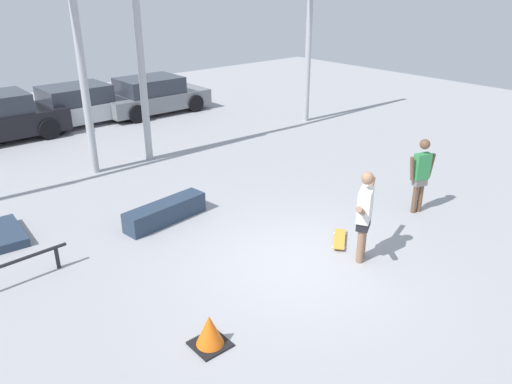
# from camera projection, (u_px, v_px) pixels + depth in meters

# --- Properties ---
(ground_plane) EXTENTS (36.00, 36.00, 0.00)m
(ground_plane) POSITION_uv_depth(u_px,v_px,m) (298.00, 264.00, 8.94)
(ground_plane) COLOR #9E9EA3
(skateboarder) EXTENTS (1.37, 0.81, 1.70)m
(skateboarder) POSITION_uv_depth(u_px,v_px,m) (364.00, 213.00, 8.72)
(skateboarder) COLOR #8C664C
(skateboarder) RESTS_ON ground_plane
(skateboard) EXTENTS (0.77, 0.67, 0.08)m
(skateboard) POSITION_uv_depth(u_px,v_px,m) (339.00, 239.00, 9.66)
(skateboard) COLOR gold
(skateboard) RESTS_ON ground_plane
(grind_box) EXTENTS (1.89, 0.68, 0.42)m
(grind_box) POSITION_uv_depth(u_px,v_px,m) (165.00, 212.00, 10.42)
(grind_box) COLOR #28384C
(grind_box) RESTS_ON ground_plane
(grind_rail) EXTENTS (2.08, 0.17, 0.44)m
(grind_rail) POSITION_uv_depth(u_px,v_px,m) (5.00, 269.00, 8.15)
(grind_rail) COLOR black
(grind_rail) RESTS_ON ground_plane
(canopy_support_right) EXTENTS (6.51, 0.20, 6.63)m
(canopy_support_right) POSITION_uv_depth(u_px,v_px,m) (235.00, 2.00, 14.39)
(canopy_support_right) COLOR #A5A8AD
(canopy_support_right) RESTS_ON ground_plane
(parked_car_silver) EXTENTS (3.97, 2.03, 1.33)m
(parked_car_silver) POSITION_uv_depth(u_px,v_px,m) (79.00, 105.00, 17.34)
(parked_car_silver) COLOR #B7BABF
(parked_car_silver) RESTS_ON ground_plane
(parked_car_grey) EXTENTS (3.97, 2.01, 1.33)m
(parked_car_grey) POSITION_uv_depth(u_px,v_px,m) (153.00, 96.00, 18.70)
(parked_car_grey) COLOR slate
(parked_car_grey) RESTS_ON ground_plane
(bystander) EXTENTS (0.65, 0.27, 1.66)m
(bystander) POSITION_uv_depth(u_px,v_px,m) (421.00, 172.00, 10.57)
(bystander) COLOR brown
(bystander) RESTS_ON ground_plane
(traffic_cone) EXTENTS (0.49, 0.49, 0.49)m
(traffic_cone) POSITION_uv_depth(u_px,v_px,m) (210.00, 331.00, 6.88)
(traffic_cone) COLOR black
(traffic_cone) RESTS_ON ground_plane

